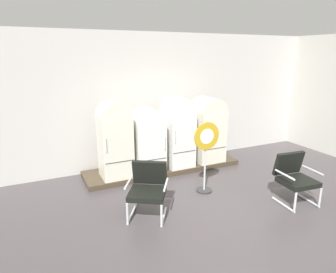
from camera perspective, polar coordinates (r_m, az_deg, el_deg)
ground at (r=4.96m, az=14.48°, el=-18.22°), size 12.00×10.00×0.05m
back_wall at (r=7.39m, az=-3.01°, el=7.02°), size 11.76×0.12×3.19m
side_wall_right at (r=9.35m, az=27.82°, el=6.89°), size 0.16×2.20×3.19m
display_plinth at (r=7.22m, az=-0.91°, el=-5.94°), size 3.72×0.95×0.11m
refrigerator_0 at (r=6.42m, az=-10.08°, el=-0.16°), size 0.65×0.61×1.65m
refrigerator_1 at (r=6.68m, az=-3.88°, el=-0.35°), size 0.67×0.63×1.45m
refrigerator_2 at (r=7.00m, az=1.90°, el=1.35°), size 0.62×0.71×1.64m
refrigerator_3 at (r=7.41m, az=7.57°, el=1.72°), size 0.69×0.72×1.58m
armchair_left at (r=5.16m, az=-3.82°, el=-9.57°), size 0.86×0.88×0.92m
armchair_right at (r=6.05m, az=22.98°, el=-6.93°), size 0.71×0.72×0.92m
sign_stand at (r=5.93m, az=7.19°, el=-3.63°), size 0.55×0.32×1.44m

